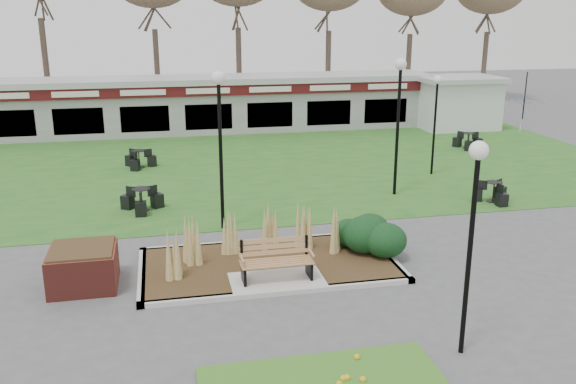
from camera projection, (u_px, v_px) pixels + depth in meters
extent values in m
plane|color=#515154|center=(278.00, 287.00, 14.17)|extent=(100.00, 100.00, 0.00)
cube|color=#22611E|center=(223.00, 165.00, 25.43)|extent=(34.00, 16.00, 0.02)
cube|color=#382916|center=(269.00, 265.00, 15.28)|extent=(6.22, 3.22, 0.12)
cube|color=#B7B7B2|center=(282.00, 292.00, 13.77)|extent=(6.40, 0.18, 0.12)
cube|color=#B7B7B2|center=(259.00, 242.00, 16.79)|extent=(6.40, 0.18, 0.12)
cube|color=#B7B7B2|center=(142.00, 275.00, 14.66)|extent=(0.18, 3.40, 0.12)
cube|color=#B7B7B2|center=(386.00, 255.00, 15.90)|extent=(0.18, 3.40, 0.12)
cube|color=#B7B7B2|center=(277.00, 282.00, 14.30)|extent=(2.20, 1.20, 0.13)
cone|color=tan|center=(190.00, 241.00, 15.10)|extent=(0.36, 0.36, 1.15)
cone|color=tan|center=(229.00, 233.00, 15.67)|extent=(0.36, 0.36, 1.15)
cone|color=tan|center=(269.00, 227.00, 16.08)|extent=(0.36, 0.36, 1.15)
cone|color=tan|center=(304.00, 227.00, 16.07)|extent=(0.36, 0.36, 1.15)
cone|color=tan|center=(338.00, 230.00, 15.86)|extent=(0.36, 0.36, 1.15)
cone|color=tan|center=(171.00, 255.00, 14.25)|extent=(0.36, 0.36, 1.15)
ellipsoid|color=black|center=(366.00, 235.00, 15.84)|extent=(1.21, 1.10, 0.99)
ellipsoid|color=black|center=(386.00, 240.00, 15.55)|extent=(1.10, 1.00, 0.90)
ellipsoid|color=black|center=(370.00, 229.00, 16.38)|extent=(1.06, 0.96, 0.86)
ellipsoid|color=black|center=(349.00, 233.00, 16.28)|extent=(0.92, 0.84, 0.76)
cube|color=#9B7C46|center=(277.00, 262.00, 14.16)|extent=(1.70, 0.57, 0.04)
cube|color=#9B7C46|center=(274.00, 246.00, 14.37)|extent=(1.70, 0.13, 0.44)
cube|color=black|center=(244.00, 274.00, 14.06)|extent=(0.06, 0.55, 0.42)
cube|color=black|center=(309.00, 268.00, 14.37)|extent=(0.06, 0.55, 0.42)
cube|color=black|center=(241.00, 250.00, 14.21)|extent=(0.06, 0.06, 0.50)
cube|color=black|center=(306.00, 245.00, 14.52)|extent=(0.06, 0.06, 0.50)
cube|color=#9B7C46|center=(242.00, 258.00, 13.92)|extent=(0.05, 0.50, 0.04)
cube|color=#9B7C46|center=(311.00, 253.00, 14.25)|extent=(0.05, 0.50, 0.04)
cube|color=maroon|center=(84.00, 268.00, 14.11)|extent=(1.50, 1.50, 0.90)
cube|color=#382916|center=(82.00, 249.00, 13.98)|extent=(1.40, 1.40, 0.06)
cube|color=gray|center=(206.00, 107.00, 32.57)|extent=(24.00, 3.00, 2.60)
cube|color=#490F11|center=(208.00, 91.00, 30.82)|extent=(24.00, 0.18, 0.55)
cube|color=silver|center=(205.00, 79.00, 32.16)|extent=(24.60, 3.40, 0.30)
cube|color=silver|center=(208.00, 91.00, 30.72)|extent=(22.00, 0.02, 0.28)
cube|color=black|center=(209.00, 117.00, 31.30)|extent=(22.00, 0.10, 1.30)
cube|color=silver|center=(456.00, 105.00, 33.38)|extent=(4.00, 3.00, 2.60)
cube|color=silver|center=(458.00, 79.00, 32.99)|extent=(4.40, 3.40, 0.25)
cylinder|color=#47382B|center=(50.00, 72.00, 37.92)|extent=(0.36, 0.36, 5.17)
cylinder|color=#47382B|center=(148.00, 70.00, 39.12)|extent=(0.36, 0.36, 5.17)
cylinder|color=#47382B|center=(241.00, 69.00, 40.31)|extent=(0.36, 0.36, 5.17)
cylinder|color=#47382B|center=(328.00, 67.00, 41.51)|extent=(0.36, 0.36, 5.17)
cylinder|color=#47382B|center=(411.00, 65.00, 42.70)|extent=(0.36, 0.36, 5.17)
cylinder|color=#47382B|center=(489.00, 64.00, 43.90)|extent=(0.36, 0.36, 5.17)
cylinder|color=black|center=(221.00, 159.00, 17.41)|extent=(0.11, 0.11, 4.24)
sphere|color=white|center=(218.00, 78.00, 16.77)|extent=(0.38, 0.38, 0.38)
cylinder|color=black|center=(469.00, 260.00, 10.92)|extent=(0.09, 0.09, 3.73)
sphere|color=white|center=(479.00, 150.00, 10.35)|extent=(0.34, 0.34, 0.34)
cylinder|color=black|center=(397.00, 134.00, 20.77)|extent=(0.11, 0.11, 4.33)
sphere|color=white|center=(401.00, 64.00, 20.11)|extent=(0.39, 0.39, 0.39)
cylinder|color=black|center=(434.00, 130.00, 23.54)|extent=(0.09, 0.09, 3.56)
sphere|color=white|center=(438.00, 80.00, 23.00)|extent=(0.32, 0.32, 0.32)
cylinder|color=black|center=(140.00, 167.00, 25.06)|extent=(0.42, 0.42, 0.03)
cylinder|color=black|center=(139.00, 159.00, 24.96)|extent=(0.05, 0.05, 0.69)
cylinder|color=black|center=(138.00, 151.00, 24.86)|extent=(0.57, 0.57, 0.02)
cube|color=black|center=(152.00, 161.00, 25.21)|extent=(0.39, 0.39, 0.44)
cube|color=black|center=(131.00, 161.00, 25.28)|extent=(0.46, 0.46, 0.44)
cube|color=black|center=(135.00, 165.00, 24.50)|extent=(0.40, 0.40, 0.44)
cylinder|color=black|center=(142.00, 210.00, 19.59)|extent=(0.43, 0.43, 0.03)
cylinder|color=black|center=(142.00, 200.00, 19.49)|extent=(0.05, 0.05, 0.71)
cylinder|color=black|center=(141.00, 189.00, 19.39)|extent=(0.59, 0.59, 0.02)
cube|color=black|center=(157.00, 201.00, 19.86)|extent=(0.45, 0.45, 0.45)
cube|color=black|center=(128.00, 202.00, 19.72)|extent=(0.46, 0.46, 0.45)
cube|color=black|center=(141.00, 209.00, 19.02)|extent=(0.35, 0.35, 0.45)
cylinder|color=black|center=(492.00, 201.00, 20.52)|extent=(0.40, 0.40, 0.03)
cylinder|color=black|center=(493.00, 192.00, 20.43)|extent=(0.05, 0.05, 0.66)
cylinder|color=black|center=(494.00, 182.00, 20.33)|extent=(0.55, 0.55, 0.02)
cube|color=black|center=(500.00, 193.00, 20.80)|extent=(0.43, 0.43, 0.42)
cube|color=black|center=(477.00, 194.00, 20.59)|extent=(0.42, 0.42, 0.42)
cube|color=black|center=(502.00, 200.00, 19.99)|extent=(0.33, 0.33, 0.42)
cylinder|color=black|center=(467.00, 148.00, 28.62)|extent=(0.43, 0.43, 0.03)
cylinder|color=black|center=(468.00, 141.00, 28.52)|extent=(0.05, 0.05, 0.70)
cylinder|color=black|center=(468.00, 133.00, 28.42)|extent=(0.58, 0.58, 0.02)
cube|color=black|center=(477.00, 143.00, 28.71)|extent=(0.36, 0.36, 0.45)
cube|color=black|center=(457.00, 142.00, 28.90)|extent=(0.46, 0.46, 0.45)
cube|color=black|center=(468.00, 146.00, 28.06)|extent=(0.44, 0.44, 0.45)
cylinder|color=black|center=(522.00, 123.00, 28.92)|extent=(0.06, 0.06, 2.20)
imported|color=#335BB3|center=(523.00, 114.00, 28.80)|extent=(2.46, 2.48, 1.74)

